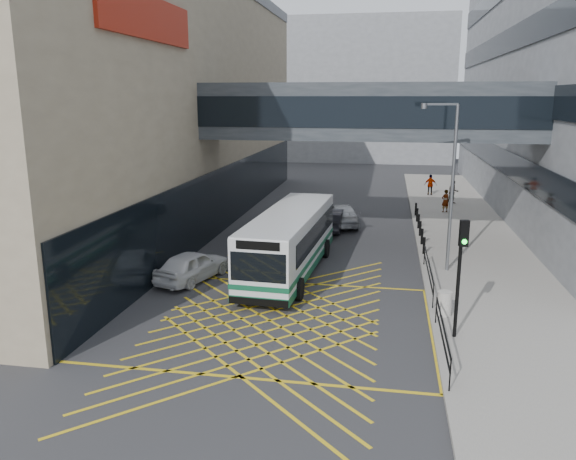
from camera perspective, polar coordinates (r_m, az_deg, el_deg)
The scene contains 18 objects.
ground at distance 21.57m, azimuth -1.89°, elevation -9.18°, with size 120.00×120.00×0.00m, color #333335.
building_whsmith at distance 41.83m, azimuth -22.42°, elevation 12.03°, with size 24.17×42.00×16.00m.
building_far at distance 79.72m, azimuth 5.82°, elevation 13.85°, with size 28.00×16.00×18.00m, color gray.
skybridge at distance 31.51m, azimuth 8.12°, elevation 11.85°, with size 20.00×4.10×3.00m.
pavement at distance 35.76m, azimuth 17.56°, elevation -0.49°, with size 6.00×54.00×0.16m, color gray.
box_junction at distance 21.57m, azimuth -1.89°, elevation -9.17°, with size 12.00×9.00×0.01m.
bus at distance 26.74m, azimuth 0.24°, elevation -1.04°, with size 3.15×10.86×3.01m.
car_white at distance 26.23m, azimuth -9.70°, elevation -3.56°, with size 1.84×4.50×1.43m, color white.
car_dark at distance 35.76m, azimuth 4.46°, elevation 1.13°, with size 1.76×4.50×1.41m, color black.
car_silver at distance 37.14m, azimuth 5.35°, elevation 1.65°, with size 2.05×4.86×1.51m, color gray.
traffic_light at distance 19.66m, azimuth 17.15°, elevation -3.14°, with size 0.32×0.50×4.19m.
street_lamp at distance 27.05m, azimuth 16.06°, elevation 5.11°, with size 1.76×0.68×7.84m.
litter_bin at distance 22.30m, azimuth 15.61°, elevation -7.19°, with size 0.54×0.54×0.94m, color #ADA89E.
kerb_railings at distance 22.59m, azimuth 14.61°, elevation -6.18°, with size 0.05×12.54×1.00m.
bollards at distance 35.38m, azimuth 13.21°, elevation 0.52°, with size 0.14×10.14×0.90m.
pedestrian_a at distance 41.92m, azimuth 15.68°, elevation 2.86°, with size 0.65×0.46×1.63m, color gray.
pedestrian_b at distance 45.50m, azimuth 16.42°, elevation 3.72°, with size 0.87×0.51×1.79m, color gray.
pedestrian_c at distance 49.01m, azimuth 14.27°, elevation 4.47°, with size 1.02×0.49×1.72m, color gray.
Camera 1 is at (4.18, -19.47, 8.28)m, focal length 35.00 mm.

